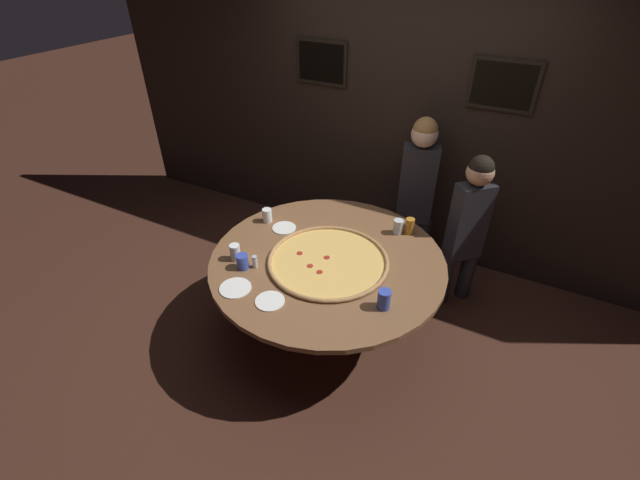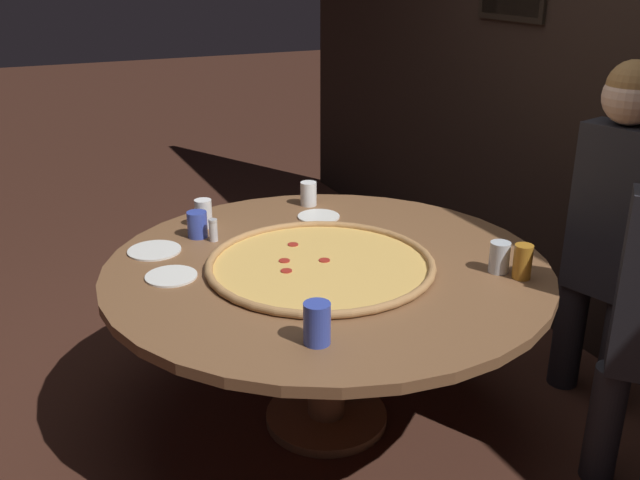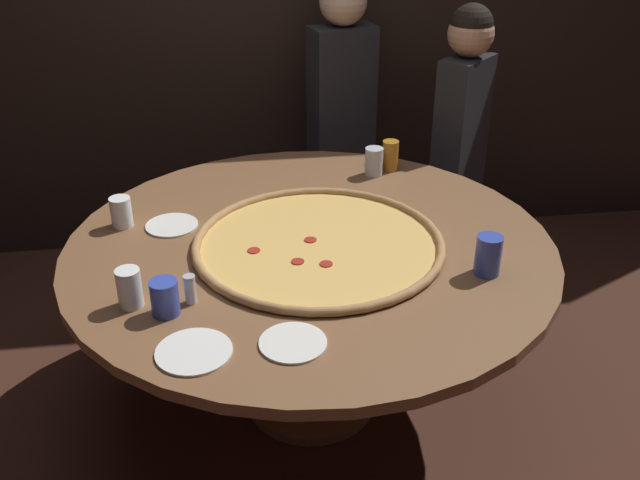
{
  "view_description": "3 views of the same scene",
  "coord_description": "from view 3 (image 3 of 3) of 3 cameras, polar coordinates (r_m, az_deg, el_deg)",
  "views": [
    {
      "loc": [
        1.12,
        -2.26,
        2.69
      ],
      "look_at": [
        -0.06,
        -0.01,
        0.89
      ],
      "focal_mm": 24.0,
      "sensor_mm": 36.0,
      "label": 1
    },
    {
      "loc": [
        2.33,
        -1.1,
        1.86
      ],
      "look_at": [
        -0.1,
        0.02,
        0.8
      ],
      "focal_mm": 40.0,
      "sensor_mm": 36.0,
      "label": 2
    },
    {
      "loc": [
        -0.28,
        -2.22,
        1.98
      ],
      "look_at": [
        0.03,
        -0.05,
        0.77
      ],
      "focal_mm": 40.0,
      "sensor_mm": 36.0,
      "label": 3
    }
  ],
  "objects": [
    {
      "name": "ground_plane",
      "position": [
        2.98,
        -0.7,
        -12.68
      ],
      "size": [
        24.0,
        24.0,
        0.0
      ],
      "primitive_type": "plane",
      "color": "#422319"
    },
    {
      "name": "back_wall",
      "position": [
        3.77,
        -3.9,
        18.46
      ],
      "size": [
        6.4,
        0.08,
        2.6
      ],
      "color": "black",
      "rests_on": "ground_plane"
    },
    {
      "name": "dining_table",
      "position": [
        2.61,
        -0.78,
        -2.32
      ],
      "size": [
        1.75,
        1.75,
        0.74
      ],
      "color": "brown",
      "rests_on": "ground_plane"
    },
    {
      "name": "giant_pizza",
      "position": [
        2.52,
        -0.13,
        -0.27
      ],
      "size": [
        0.89,
        0.89,
        0.03
      ],
      "color": "#EAB75B",
      "rests_on": "dining_table"
    },
    {
      "name": "drink_cup_beside_pizza",
      "position": [
        2.19,
        -12.32,
        -4.53
      ],
      "size": [
        0.09,
        0.09,
        0.11
      ],
      "primitive_type": "cylinder",
      "color": "#384CB7",
      "rests_on": "dining_table"
    },
    {
      "name": "drink_cup_far_left",
      "position": [
        2.25,
        -15.0,
        -3.73
      ],
      "size": [
        0.08,
        0.08,
        0.13
      ],
      "primitive_type": "cylinder",
      "color": "white",
      "rests_on": "dining_table"
    },
    {
      "name": "drink_cup_centre_back",
      "position": [
        2.74,
        -15.62,
        2.16
      ],
      "size": [
        0.08,
        0.08,
        0.12
      ],
      "primitive_type": "cylinder",
      "color": "white",
      "rests_on": "dining_table"
    },
    {
      "name": "drink_cup_near_right",
      "position": [
        2.4,
        13.31,
        -1.19
      ],
      "size": [
        0.09,
        0.09,
        0.14
      ],
      "primitive_type": "cylinder",
      "color": "#384CB7",
      "rests_on": "dining_table"
    },
    {
      "name": "drink_cup_far_right",
      "position": [
        3.14,
        5.64,
        6.74
      ],
      "size": [
        0.07,
        0.07,
        0.13
      ],
      "primitive_type": "cylinder",
      "color": "#BC7A23",
      "rests_on": "dining_table"
    },
    {
      "name": "drink_cup_near_left",
      "position": [
        3.08,
        4.34,
        6.28
      ],
      "size": [
        0.08,
        0.08,
        0.12
      ],
      "primitive_type": "cylinder",
      "color": "silver",
      "rests_on": "dining_table"
    },
    {
      "name": "white_plate_beside_cup",
      "position": [
        2.72,
        -11.77,
        1.16
      ],
      "size": [
        0.19,
        0.19,
        0.01
      ],
      "primitive_type": "cylinder",
      "color": "white",
      "rests_on": "dining_table"
    },
    {
      "name": "white_plate_right_side",
      "position": [
        2.05,
        -2.18,
        -8.22
      ],
      "size": [
        0.2,
        0.2,
        0.01
      ],
      "primitive_type": "cylinder",
      "color": "white",
      "rests_on": "dining_table"
    },
    {
      "name": "white_plate_far_back",
      "position": [
        2.04,
        -10.06,
        -8.78
      ],
      "size": [
        0.22,
        0.22,
        0.01
      ],
      "primitive_type": "cylinder",
      "color": "white",
      "rests_on": "dining_table"
    },
    {
      "name": "condiment_shaker",
      "position": [
        2.23,
        -10.35,
        -3.9
      ],
      "size": [
        0.04,
        0.04,
        0.1
      ],
      "color": "silver",
      "rests_on": "dining_table"
    },
    {
      "name": "diner_centre_back",
      "position": [
        3.49,
        11.21,
        8.34
      ],
      "size": [
        0.34,
        0.33,
        1.39
      ],
      "rotation": [
        0.0,
        0.0,
        -2.37
      ],
      "color": "#232328",
      "rests_on": "ground_plane"
    },
    {
      "name": "diner_far_right",
      "position": [
        3.61,
        1.74,
        10.62
      ],
      "size": [
        0.39,
        0.24,
        1.5
      ],
      "rotation": [
        0.0,
        0.0,
        -2.88
      ],
      "color": "#232328",
      "rests_on": "ground_plane"
    }
  ]
}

